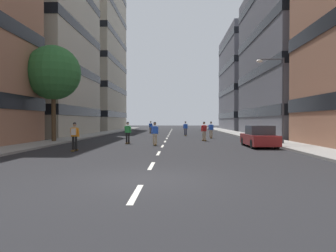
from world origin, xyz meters
TOP-DOWN VIEW (x-y plane):
  - ground_plane at (0.00, 26.65)m, footprint 159.92×159.92m
  - sidewalk_left at (-9.39, 29.99)m, footprint 2.64×73.30m
  - sidewalk_right at (9.39, 29.99)m, footprint 2.64×73.30m
  - lane_markings at (0.00, 28.00)m, footprint 0.16×62.20m
  - building_left_far at (-18.22, 53.20)m, footprint 15.14×20.07m
  - building_right_mid at (18.22, 29.44)m, footprint 15.14×20.44m
  - building_right_far at (18.22, 53.20)m, footprint 15.14×19.51m
  - parked_car_near at (6.87, 12.39)m, footprint 1.82×4.40m
  - street_tree_near at (-9.39, 16.40)m, footprint 4.57×4.57m
  - streetlamp_right at (8.76, 14.19)m, footprint 2.13×0.30m
  - skater_0 at (-2.77, 35.85)m, footprint 0.56×0.92m
  - skater_1 at (3.55, 18.87)m, footprint 0.57×0.92m
  - skater_2 at (-5.22, 9.10)m, footprint 0.54×0.90m
  - skater_3 at (-0.61, 13.66)m, footprint 0.56×0.92m
  - skater_4 at (4.64, 23.22)m, footprint 0.54×0.91m
  - skater_5 at (-2.92, 15.31)m, footprint 0.55×0.92m
  - skater_6 at (2.12, 28.93)m, footprint 0.55×0.91m

SIDE VIEW (x-z plane):
  - ground_plane at x=0.00m, z-range 0.00..0.00m
  - lane_markings at x=0.00m, z-range 0.00..0.01m
  - sidewalk_left at x=-9.39m, z-range 0.00..0.14m
  - sidewalk_right at x=9.39m, z-range 0.00..0.14m
  - parked_car_near at x=6.87m, z-range -0.06..1.46m
  - skater_0 at x=-2.77m, z-range 0.10..1.87m
  - skater_3 at x=-0.61m, z-range 0.10..1.87m
  - skater_4 at x=4.64m, z-range 0.10..1.87m
  - skater_5 at x=-2.92m, z-range 0.10..1.87m
  - skater_6 at x=2.12m, z-range 0.10..1.87m
  - skater_1 at x=3.55m, z-range 0.13..1.90m
  - skater_2 at x=-5.22m, z-range 0.13..1.90m
  - streetlamp_right at x=8.76m, z-range 0.89..7.39m
  - street_tree_near at x=-9.39m, z-range 1.87..9.93m
  - building_right_far at x=18.22m, z-range 0.09..19.11m
  - building_right_mid at x=18.22m, z-range 0.09..19.35m
  - building_left_far at x=-18.22m, z-range 0.09..35.63m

